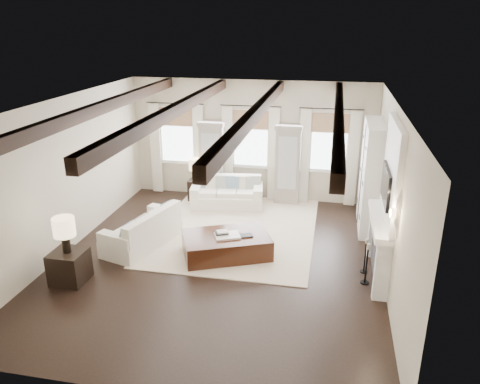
% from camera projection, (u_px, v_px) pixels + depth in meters
% --- Properties ---
extents(ground, '(7.50, 7.50, 0.00)m').
position_uv_depth(ground, '(219.00, 260.00, 9.60)').
color(ground, black).
rests_on(ground, ground).
extents(room_shell, '(6.54, 7.54, 3.22)m').
position_uv_depth(room_shell, '(263.00, 162.00, 9.62)').
color(room_shell, beige).
rests_on(room_shell, ground).
extents(area_rug, '(3.62, 4.56, 0.02)m').
position_uv_depth(area_rug, '(237.00, 229.00, 11.01)').
color(area_rug, beige).
rests_on(area_rug, ground).
extents(sofa_back, '(1.95, 1.10, 0.79)m').
position_uv_depth(sofa_back, '(227.00, 194.00, 12.29)').
color(sofa_back, white).
rests_on(sofa_back, ground).
extents(sofa_left, '(1.33, 2.03, 0.80)m').
position_uv_depth(sofa_left, '(144.00, 232.00, 10.12)').
color(sofa_left, white).
rests_on(sofa_left, ground).
extents(ottoman, '(2.04, 1.70, 0.46)m').
position_uv_depth(ottoman, '(226.00, 245.00, 9.72)').
color(ottoman, black).
rests_on(ottoman, ground).
extents(tray, '(0.61, 0.55, 0.04)m').
position_uv_depth(tray, '(227.00, 236.00, 9.58)').
color(tray, white).
rests_on(tray, ottoman).
extents(book_lower, '(0.32, 0.29, 0.04)m').
position_uv_depth(book_lower, '(222.00, 233.00, 9.63)').
color(book_lower, '#262628').
rests_on(book_lower, tray).
extents(book_upper, '(0.27, 0.24, 0.03)m').
position_uv_depth(book_upper, '(222.00, 232.00, 9.59)').
color(book_upper, beige).
rests_on(book_upper, book_lower).
extents(book_loose, '(0.29, 0.26, 0.03)m').
position_uv_depth(book_loose, '(247.00, 236.00, 9.60)').
color(book_loose, '#262628').
rests_on(book_loose, ottoman).
extents(side_table_front, '(0.61, 0.61, 0.61)m').
position_uv_depth(side_table_front, '(69.00, 266.00, 8.74)').
color(side_table_front, black).
rests_on(side_table_front, ground).
extents(lamp_front, '(0.40, 0.40, 0.69)m').
position_uv_depth(lamp_front, '(64.00, 229.00, 8.47)').
color(lamp_front, black).
rests_on(lamp_front, side_table_front).
extents(side_table_back, '(0.38, 0.38, 0.58)m').
position_uv_depth(side_table_back, '(196.00, 190.00, 12.69)').
color(side_table_back, black).
rests_on(side_table_back, ground).
extents(lamp_back, '(0.35, 0.35, 0.59)m').
position_uv_depth(lamp_back, '(195.00, 166.00, 12.45)').
color(lamp_back, black).
rests_on(lamp_back, side_table_back).
extents(candlestick_near, '(0.16, 0.16, 0.81)m').
position_uv_depth(candlestick_near, '(366.00, 267.00, 8.65)').
color(candlestick_near, black).
rests_on(candlestick_near, ground).
extents(candlestick_far, '(0.14, 0.14, 0.71)m').
position_uv_depth(candlestick_far, '(365.00, 258.00, 9.05)').
color(candlestick_far, black).
rests_on(candlestick_far, ground).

